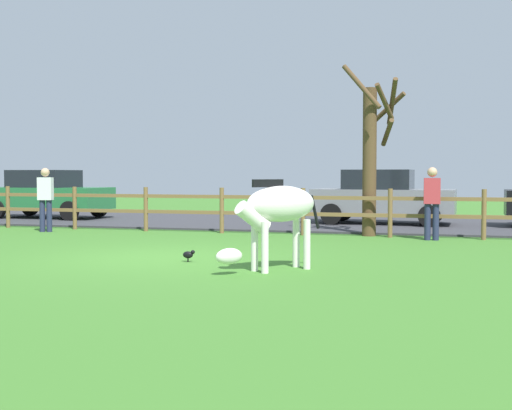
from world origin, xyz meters
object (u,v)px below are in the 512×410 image
Objects in this scene: bare_tree at (372,152)px; parked_car_green at (47,194)px; zebra at (277,211)px; visitor_left_of_tree at (46,197)px; crow_on_grass at (189,254)px; visitor_right_of_tree at (432,200)px; parked_car_grey at (382,196)px.

parked_car_green is (-10.82, 2.98, -1.16)m from bare_tree.
visitor_left_of_tree is (-7.42, 5.08, -0.02)m from zebra.
visitor_right_of_tree is (3.87, 4.99, 0.78)m from crow_on_grass.
bare_tree is 1.00× the size of parked_car_green.
parked_car_grey is 10.76m from parked_car_green.
bare_tree is at bearing 83.12° from zebra.
parked_car_grey is at bearing 2.29° from parked_car_green.
bare_tree is 1.00× the size of parked_car_grey.
visitor_left_of_tree is at bearing -177.16° from visitor_right_of_tree.
parked_car_green reaches higher than zebra.
zebra is 1.95m from crow_on_grass.
parked_car_grey and parked_car_green have the same top height.
parked_car_green is 2.48× the size of visitor_right_of_tree.
visitor_left_of_tree reaches higher than crow_on_grass.
zebra is at bearing -18.81° from crow_on_grass.
crow_on_grass is at bearing -113.29° from bare_tree.
visitor_right_of_tree is at bearing 68.60° from zebra.
visitor_right_of_tree is at bearing -16.66° from parked_car_green.
bare_tree is 6.45m from crow_on_grass.
crow_on_grass is at bearing -45.91° from parked_car_green.
bare_tree is 18.94× the size of crow_on_grass.
bare_tree is at bearing -88.90° from parked_car_grey.
visitor_right_of_tree is at bearing -69.98° from parked_car_grey.
zebra is at bearing -111.40° from visitor_right_of_tree.
zebra is 13.66m from parked_car_green.
crow_on_grass is (-2.44, -5.67, -1.88)m from bare_tree.
bare_tree is at bearing 66.71° from crow_on_grass.
crow_on_grass is at bearing -38.21° from visitor_left_of_tree.
bare_tree reaches higher than visitor_left_of_tree.
visitor_right_of_tree reaches higher than crow_on_grass.
parked_car_grey is 2.48× the size of visitor_left_of_tree.
parked_car_grey is at bearing 29.42° from visitor_left_of_tree.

